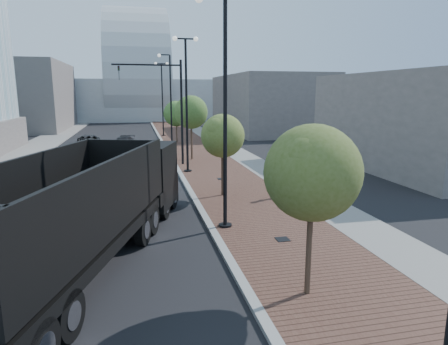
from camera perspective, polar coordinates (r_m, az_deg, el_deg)
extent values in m
cube|color=#4C2D23|center=(46.25, -4.57, 4.55)|extent=(7.00, 140.00, 0.12)
cube|color=slate|center=(46.70, -1.28, 4.66)|extent=(2.40, 140.00, 0.13)
cube|color=gray|center=(45.89, -8.92, 4.41)|extent=(0.30, 140.00, 0.14)
cube|color=slate|center=(46.90, -25.00, 3.61)|extent=(4.00, 140.00, 0.12)
cube|color=black|center=(18.72, -11.79, -0.35)|extent=(3.52, 3.59, 2.87)
cube|color=black|center=(20.32, -10.43, -2.07)|extent=(2.69, 1.35, 1.43)
cube|color=black|center=(17.50, -13.14, -3.65)|extent=(2.90, 1.70, 0.55)
cube|color=black|center=(12.68, -21.19, -10.04)|extent=(5.69, 10.47, 0.39)
cube|color=black|center=(12.53, -21.34, -8.16)|extent=(5.80, 10.50, 0.13)
cube|color=black|center=(12.91, -27.17, -2.97)|extent=(3.31, 9.68, 2.21)
cube|color=black|center=(11.65, -15.67, -3.56)|extent=(3.31, 9.68, 2.21)
cube|color=black|center=(16.28, -14.47, 0.73)|extent=(2.66, 0.99, 2.21)
cylinder|color=black|center=(18.85, -15.54, -4.42)|extent=(0.69, 1.26, 1.21)
cylinder|color=silver|center=(18.85, -15.54, -4.42)|extent=(0.56, 0.75, 0.66)
cylinder|color=black|center=(18.15, -8.68, -4.74)|extent=(0.69, 1.26, 1.21)
cylinder|color=silver|center=(18.15, -8.68, -4.74)|extent=(0.56, 0.75, 0.66)
cylinder|color=black|center=(20.29, -13.93, -3.21)|extent=(0.69, 1.26, 1.21)
cylinder|color=silver|center=(20.29, -13.93, -3.21)|extent=(0.56, 0.75, 0.66)
cylinder|color=black|center=(19.65, -7.54, -3.45)|extent=(0.69, 1.26, 1.21)
cylinder|color=silver|center=(19.65, -7.54, -3.45)|extent=(0.56, 0.75, 0.66)
cylinder|color=black|center=(10.33, -21.66, -18.56)|extent=(0.69, 1.26, 1.21)
cylinder|color=silver|center=(10.33, -21.66, -18.56)|extent=(0.56, 0.75, 0.66)
cylinder|color=black|center=(16.05, -19.65, -7.49)|extent=(0.69, 1.26, 1.21)
cylinder|color=silver|center=(16.05, -19.65, -7.49)|extent=(0.56, 0.75, 0.66)
cylinder|color=black|center=(15.22, -11.66, -8.07)|extent=(0.69, 1.26, 1.21)
cylinder|color=silver|center=(15.22, -11.66, -8.07)|extent=(0.56, 0.75, 0.66)
cylinder|color=black|center=(17.08, -17.95, -6.22)|extent=(0.69, 1.26, 1.21)
cylinder|color=silver|center=(17.08, -17.95, -6.22)|extent=(0.56, 0.75, 0.66)
cylinder|color=black|center=(16.31, -10.41, -6.68)|extent=(0.69, 1.26, 1.21)
cylinder|color=silver|center=(16.31, -10.41, -6.68)|extent=(0.56, 0.75, 0.66)
imported|color=white|center=(18.98, -14.29, -4.07)|extent=(2.80, 4.25, 1.33)
imported|color=black|center=(41.99, -18.84, 4.13)|extent=(2.94, 5.21, 1.37)
imported|color=black|center=(41.00, -14.34, 4.12)|extent=(2.63, 4.53, 1.24)
imported|color=black|center=(21.27, 8.28, -1.48)|extent=(0.71, 0.51, 1.81)
cylinder|color=black|center=(16.79, 0.16, -7.77)|extent=(0.56, 0.56, 0.20)
cylinder|color=black|center=(15.88, 0.17, 7.81)|extent=(0.16, 0.16, 9.00)
cylinder|color=black|center=(28.23, -5.23, 0.15)|extent=(0.56, 0.56, 0.20)
cylinder|color=black|center=(27.70, -5.41, 9.35)|extent=(0.16, 0.16, 9.00)
cylinder|color=black|center=(27.90, -5.59, 18.63)|extent=(1.40, 0.10, 0.10)
sphere|color=silver|center=(27.82, -7.10, 18.62)|extent=(0.32, 0.32, 0.32)
sphere|color=silver|center=(27.99, -4.09, 18.63)|extent=(0.32, 0.32, 0.32)
cylinder|color=black|center=(40.00, -7.48, 3.46)|extent=(0.56, 0.56, 0.20)
cylinder|color=black|center=(39.63, -7.65, 9.94)|extent=(0.16, 0.16, 9.00)
cylinder|color=black|center=(39.72, -8.58, 16.42)|extent=(1.00, 0.10, 0.10)
sphere|color=silver|center=(39.68, -9.32, 16.30)|extent=(0.32, 0.32, 0.32)
cylinder|color=black|center=(51.87, -8.70, 5.26)|extent=(0.56, 0.56, 0.20)
cylinder|color=black|center=(51.59, -8.86, 10.26)|extent=(0.16, 0.16, 9.00)
cylinder|color=black|center=(51.69, -9.02, 15.25)|extent=(1.40, 0.10, 0.10)
sphere|color=silver|center=(51.65, -9.82, 15.22)|extent=(0.32, 0.32, 0.32)
sphere|color=silver|center=(51.75, -8.22, 15.27)|extent=(0.32, 0.32, 0.32)
cylinder|color=black|center=(30.70, -6.10, 8.39)|extent=(0.18, 0.18, 8.00)
cylinder|color=black|center=(30.54, -11.08, 14.99)|extent=(5.00, 0.12, 0.12)
imported|color=black|center=(30.50, -14.90, 13.70)|extent=(0.16, 0.20, 1.00)
cylinder|color=#382619|center=(11.21, 12.18, -9.58)|extent=(0.16, 0.16, 3.32)
sphere|color=#45551D|center=(10.68, 12.61, -0.03)|extent=(2.59, 2.59, 2.59)
sphere|color=#45551D|center=(11.17, 13.77, -0.83)|extent=(1.81, 1.81, 1.81)
sphere|color=#45551D|center=(10.23, 11.88, 1.39)|extent=(1.55, 1.55, 1.55)
cylinder|color=#382619|center=(21.34, -0.19, 0.51)|extent=(0.16, 0.16, 3.14)
sphere|color=#4F6422|center=(21.07, -0.19, 5.31)|extent=(2.33, 2.33, 2.33)
sphere|color=#4F6422|center=(21.48, 0.68, 4.82)|extent=(1.63, 1.63, 1.63)
sphere|color=#4F6422|center=(20.69, -0.83, 6.06)|extent=(1.40, 1.40, 1.40)
cylinder|color=#382619|center=(32.99, -4.70, 4.93)|extent=(0.16, 0.16, 3.76)
sphere|color=#3C6121|center=(32.81, -4.76, 8.65)|extent=(2.73, 2.73, 2.73)
sphere|color=#3C6121|center=(33.18, -4.13, 8.23)|extent=(1.91, 1.91, 1.91)
sphere|color=#3C6121|center=(32.46, -5.23, 9.28)|extent=(1.64, 1.64, 1.64)
cylinder|color=#382619|center=(44.87, -6.84, 6.19)|extent=(0.16, 0.16, 3.07)
sphere|color=#366121|center=(44.75, -6.89, 8.42)|extent=(2.84, 2.84, 2.84)
sphere|color=#366121|center=(45.10, -6.41, 8.18)|extent=(1.99, 1.99, 1.99)
sphere|color=#366121|center=(44.41, -7.25, 8.79)|extent=(1.70, 1.70, 1.70)
cube|color=#9FA6A9|center=(90.48, -12.24, 10.23)|extent=(50.00, 28.00, 8.00)
cube|color=#655E5B|center=(67.66, -27.68, 9.69)|extent=(14.00, 20.00, 10.00)
cube|color=#5E5754|center=(58.62, 6.30, 9.85)|extent=(12.00, 22.00, 8.00)
cube|color=#5F5855|center=(33.01, 26.91, 6.56)|extent=(10.00, 16.00, 7.00)
cube|color=black|center=(15.48, 8.43, -9.49)|extent=(0.50, 0.50, 0.02)
cube|color=black|center=(25.63, -0.36, -0.91)|extent=(0.50, 0.50, 0.02)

